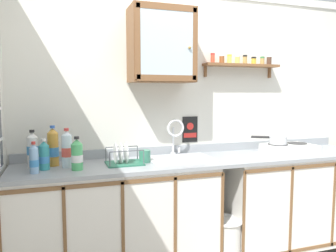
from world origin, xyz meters
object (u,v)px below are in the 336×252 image
Objects in this scene: trash_bin at (226,244)px; bottle_opaque_white_4 at (33,150)px; sink at (180,160)px; bottle_juice_amber_1 at (53,148)px; bottle_water_blue_5 at (34,160)px; warning_sign at (190,130)px; saucepan at (277,140)px; wall_cabinet at (161,45)px; bottle_detergent_teal_2 at (44,156)px; mug at (145,156)px; bottle_soda_green_0 at (77,155)px; dish_rack at (123,159)px; hot_plate_stove at (289,148)px; bottle_water_clear_3 at (67,150)px.

bottle_opaque_white_4 is at bearing 169.02° from trash_bin.
sink is 1.75× the size of bottle_juice_amber_1.
warning_sign reaches higher than bottle_water_blue_5.
bottle_opaque_white_4 is 0.22m from bottle_water_blue_5.
wall_cabinet is (-1.12, 0.11, 0.84)m from saucepan.
bottle_detergent_teal_2 is 1.03× the size of bottle_water_blue_5.
bottle_juice_amber_1 is at bearing -178.33° from wall_cabinet.
bottle_juice_amber_1 is 1.35× the size of bottle_detergent_teal_2.
saucepan reaches higher than trash_bin.
warning_sign is (0.20, 0.25, 0.23)m from sink.
saucepan is at bearing -0.60° from sink.
mug is 1.03m from trash_bin.
bottle_soda_green_0 reaches higher than bottle_detergent_teal_2.
sink is 0.51m from dish_rack.
bottle_detergent_teal_2 is 0.81× the size of bottle_opaque_white_4.
saucepan is at bearing 1.14° from bottle_detergent_teal_2.
dish_rack is 0.78m from warning_sign.
sink is at bearing -3.95° from bottle_juice_amber_1.
saucepan is 1.50m from dish_rack.
bottle_juice_amber_1 reaches higher than bottle_soda_green_0.
hot_plate_stove is 1.61× the size of dish_rack.
wall_cabinet reaches higher than saucepan.
bottle_soda_green_0 is at bearing -176.08° from saucepan.
mug is at bearing -179.20° from saucepan.
bottle_water_clear_3 is at bearing -171.65° from wall_cabinet.
hot_plate_stove is 1.53× the size of bottle_water_clear_3.
bottle_opaque_white_4 is at bearing 170.13° from dish_rack.
bottle_water_clear_3 is 0.26m from bottle_opaque_white_4.
hot_plate_stove is at bearing -1.95° from sink.
bottle_water_clear_3 is 1.05× the size of bottle_opaque_white_4.
bottle_water_blue_5 is 0.66m from dish_rack.
bottle_water_clear_3 reaches higher than bottle_soda_green_0.
bottle_opaque_white_4 is (-0.25, 0.09, -0.00)m from bottle_water_clear_3.
wall_cabinet is (1.05, 0.03, 0.84)m from bottle_opaque_white_4.
bottle_water_blue_5 is 1.86× the size of mug.
wall_cabinet is (0.18, 0.13, 0.92)m from mug.
bottle_water_blue_5 reaches higher than mug.
dish_rack reaches higher than trash_bin.
bottle_water_blue_5 is 0.36× the size of wall_cabinet.
trash_bin is at bearing -4.14° from bottle_soda_green_0.
hot_plate_stove is at bearing -0.51° from bottle_water_clear_3.
warning_sign is (-0.91, 0.29, 0.18)m from hot_plate_stove.
bottle_soda_green_0 is at bearing 1.94° from bottle_water_blue_5.
bottle_opaque_white_4 reaches higher than saucepan.
bottle_juice_amber_1 is at bearing 167.84° from trash_bin.
bottle_soda_green_0 is 2.05× the size of mug.
mug is (0.54, 0.11, -0.06)m from bottle_soda_green_0.
saucepan is 1.41m from wall_cabinet.
bottle_opaque_white_4 is at bearing 176.57° from sink.
saucepan is 1.22× the size of bottle_soda_green_0.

